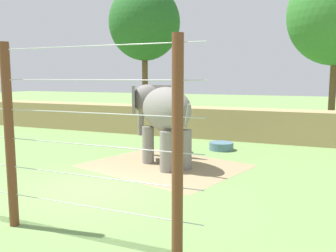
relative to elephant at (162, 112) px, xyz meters
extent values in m
plane|color=#6B8E4C|center=(-0.67, -3.61, -2.00)|extent=(120.00, 120.00, 0.00)
cube|color=#937F5B|center=(0.18, -0.20, -1.99)|extent=(6.51, 5.84, 0.01)
cube|color=tan|center=(-0.67, 6.85, -1.18)|extent=(36.00, 1.80, 1.64)
cylinder|color=gray|center=(-0.58, -0.05, -1.28)|extent=(0.45, 0.45, 1.44)
cylinder|color=gray|center=(-0.08, 0.57, -1.28)|extent=(0.45, 0.45, 1.44)
cylinder|color=gray|center=(0.58, -0.96, -1.28)|extent=(0.45, 0.45, 1.44)
cylinder|color=gray|center=(1.07, -0.34, -1.28)|extent=(0.45, 0.45, 1.44)
ellipsoid|color=gray|center=(0.25, -0.19, 0.14)|extent=(2.99, 2.79, 1.64)
ellipsoid|color=gray|center=(-1.07, 0.85, 0.43)|extent=(1.50, 1.52, 1.19)
cube|color=gray|center=(-1.37, 0.30, 0.43)|extent=(0.51, 0.87, 1.13)
cube|color=gray|center=(-0.60, 1.26, 0.43)|extent=(0.92, 0.31, 1.13)
cylinder|color=gray|center=(-1.41, 1.12, 0.00)|extent=(0.60, 0.57, 0.64)
cylinder|color=gray|center=(-1.51, 1.20, -0.45)|extent=(0.45, 0.44, 0.60)
cylinder|color=gray|center=(-1.57, 1.25, -0.87)|extent=(0.30, 0.30, 0.56)
cylinder|color=gray|center=(1.41, -1.12, 0.04)|extent=(0.31, 0.27, 0.82)
sphere|color=tan|center=(-0.27, 2.34, -1.57)|extent=(0.86, 0.86, 0.86)
cylinder|color=brown|center=(-0.75, -6.54, 0.02)|extent=(0.21, 0.21, 4.04)
cylinder|color=brown|center=(3.18, -6.54, 0.02)|extent=(0.21, 0.21, 4.04)
cylinder|color=#B7B7BC|center=(-0.67, -6.54, -1.27)|extent=(8.71, 0.02, 0.02)
cylinder|color=#B7B7BC|center=(-0.67, -6.54, -0.64)|extent=(8.71, 0.02, 0.02)
cylinder|color=#B7B7BC|center=(-0.67, -6.54, -0.01)|extent=(8.71, 0.02, 0.02)
cylinder|color=#B7B7BC|center=(-0.67, -6.54, 0.62)|extent=(8.71, 0.02, 0.02)
cylinder|color=#B7B7BC|center=(-0.67, -6.54, 1.25)|extent=(8.71, 0.02, 0.02)
cylinder|color=#B7B7BC|center=(-0.67, -6.54, 1.88)|extent=(8.71, 0.02, 0.02)
cylinder|color=slate|center=(1.40, 3.55, -1.82)|extent=(1.10, 1.10, 0.35)
cylinder|color=#38607A|center=(1.40, 3.55, -1.68)|extent=(1.01, 1.01, 0.02)
cylinder|color=brown|center=(-6.81, 12.23, 0.54)|extent=(0.44, 0.44, 5.08)
ellipsoid|color=#235B23|center=(-6.81, 12.23, 5.33)|extent=(5.28, 5.28, 5.55)
cylinder|color=brown|center=(6.22, 14.14, 0.36)|extent=(0.44, 0.44, 4.71)
camera|label=1|loc=(5.43, -12.29, 1.29)|focal=38.34mm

